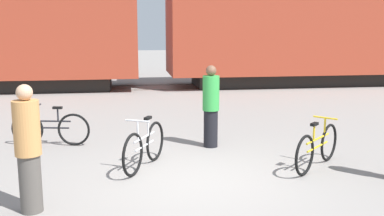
{
  "coord_description": "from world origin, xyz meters",
  "views": [
    {
      "loc": [
        -1.1,
        -7.09,
        2.57
      ],
      "look_at": [
        0.05,
        0.78,
        1.1
      ],
      "focal_mm": 42.0,
      "sensor_mm": 36.0,
      "label": 1
    }
  ],
  "objects_px": {
    "person_in_green": "(211,106)",
    "person_in_tan": "(28,149)",
    "bicycle_yellow": "(317,147)",
    "freight_train": "(153,19)",
    "bicycle_black": "(50,128)",
    "bicycle_silver": "(145,146)"
  },
  "relations": [
    {
      "from": "bicycle_yellow",
      "to": "person_in_green",
      "type": "xyz_separation_m",
      "value": [
        -1.65,
        1.71,
        0.49
      ]
    },
    {
      "from": "person_in_tan",
      "to": "person_in_green",
      "type": "bearing_deg",
      "value": -47.02
    },
    {
      "from": "freight_train",
      "to": "person_in_tan",
      "type": "height_order",
      "value": "freight_train"
    },
    {
      "from": "bicycle_black",
      "to": "bicycle_silver",
      "type": "bearing_deg",
      "value": -43.74
    },
    {
      "from": "bicycle_silver",
      "to": "person_in_green",
      "type": "distance_m",
      "value": 1.99
    },
    {
      "from": "bicycle_yellow",
      "to": "bicycle_silver",
      "type": "bearing_deg",
      "value": 171.74
    },
    {
      "from": "bicycle_black",
      "to": "freight_train",
      "type": "bearing_deg",
      "value": 72.76
    },
    {
      "from": "bicycle_black",
      "to": "person_in_green",
      "type": "height_order",
      "value": "person_in_green"
    },
    {
      "from": "freight_train",
      "to": "person_in_green",
      "type": "distance_m",
      "value": 9.75
    },
    {
      "from": "bicycle_black",
      "to": "person_in_green",
      "type": "relative_size",
      "value": 0.98
    },
    {
      "from": "person_in_green",
      "to": "person_in_tan",
      "type": "bearing_deg",
      "value": -50.3
    },
    {
      "from": "bicycle_silver",
      "to": "bicycle_yellow",
      "type": "xyz_separation_m",
      "value": [
        3.11,
        -0.45,
        -0.02
      ]
    },
    {
      "from": "bicycle_silver",
      "to": "bicycle_yellow",
      "type": "relative_size",
      "value": 1.16
    },
    {
      "from": "bicycle_yellow",
      "to": "person_in_green",
      "type": "distance_m",
      "value": 2.43
    },
    {
      "from": "bicycle_silver",
      "to": "person_in_green",
      "type": "xyz_separation_m",
      "value": [
        1.46,
        1.26,
        0.48
      ]
    },
    {
      "from": "bicycle_yellow",
      "to": "freight_train",
      "type": "bearing_deg",
      "value": 101.55
    },
    {
      "from": "bicycle_silver",
      "to": "freight_train",
      "type": "bearing_deg",
      "value": 85.67
    },
    {
      "from": "bicycle_black",
      "to": "bicycle_yellow",
      "type": "bearing_deg",
      "value": -24.6
    },
    {
      "from": "freight_train",
      "to": "person_in_tan",
      "type": "distance_m",
      "value": 12.92
    },
    {
      "from": "freight_train",
      "to": "person_in_tan",
      "type": "xyz_separation_m",
      "value": [
        -2.46,
        -12.53,
        -1.92
      ]
    },
    {
      "from": "freight_train",
      "to": "person_in_green",
      "type": "xyz_separation_m",
      "value": [
        0.64,
        -9.53,
        -1.95
      ]
    },
    {
      "from": "freight_train",
      "to": "bicycle_silver",
      "type": "xyz_separation_m",
      "value": [
        -0.82,
        -10.79,
        -2.42
      ]
    }
  ]
}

